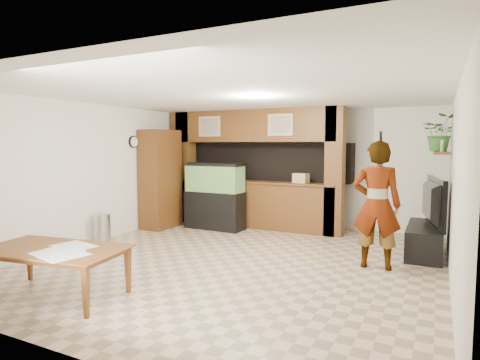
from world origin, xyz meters
The scene contains 22 objects.
floor centered at (0.00, 0.00, 0.00)m, with size 6.50×6.50×0.00m, color tan.
ceiling centered at (0.00, 0.00, 2.60)m, with size 6.50×6.50×0.00m, color white.
wall_back centered at (0.00, 3.25, 1.30)m, with size 6.00×6.00×0.00m, color silver.
wall_left centered at (-3.00, 0.00, 1.30)m, with size 6.50×6.50×0.00m, color silver.
wall_right centered at (3.00, 0.00, 1.30)m, with size 6.50×6.50×0.00m, color silver.
partition centered at (-0.95, 2.64, 1.31)m, with size 4.20×0.99×2.60m.
wall_clock centered at (-2.97, 1.00, 1.90)m, with size 0.05×0.25×0.25m.
wall_shelf centered at (2.85, 1.95, 1.70)m, with size 0.25×0.90×0.04m, color brown.
pantry_cabinet centered at (-2.70, 1.54, 1.08)m, with size 0.54×0.88×2.16m, color brown.
trash_can centered at (-2.77, -0.14, 0.28)m, with size 0.30×0.30×0.56m, color #B2B2B7.
aquarium centered at (-1.55, 1.95, 0.71)m, with size 1.31×0.49×1.45m.
tv_stand centered at (2.65, 1.70, 0.25)m, with size 0.54×1.48×0.49m, color black.
television centered at (2.65, 1.70, 0.90)m, with size 1.40×0.18×0.81m, color black.
photo_frame centered at (2.85, 1.67, 1.82)m, with size 0.03×0.15×0.19m, color tan.
potted_plant centered at (2.82, 2.27, 2.05)m, with size 0.59×0.51×0.65m, color #2E6B2A.
person centered at (2.01, 0.57, 0.95)m, with size 0.69×0.45×1.90m, color tan.
microphone centered at (2.06, 0.41, 1.95)m, with size 0.04×0.04×0.17m, color black.
dining_table centered at (-1.29, -2.40, 0.30)m, with size 1.71×0.95×0.60m, color brown.
newspaper_a centered at (-1.00, -2.52, 0.61)m, with size 0.61×0.45×0.01m, color silver.
newspaper_b centered at (-1.08, -2.46, 0.61)m, with size 0.50×0.36×0.01m, color silver.
newspaper_c centered at (-1.14, -2.20, 0.61)m, with size 0.50×0.36×0.01m, color silver.
counter_box centered at (0.24, 2.45, 1.14)m, with size 0.31×0.20×0.20m, color tan.
Camera 1 is at (2.80, -5.59, 1.83)m, focal length 30.00 mm.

